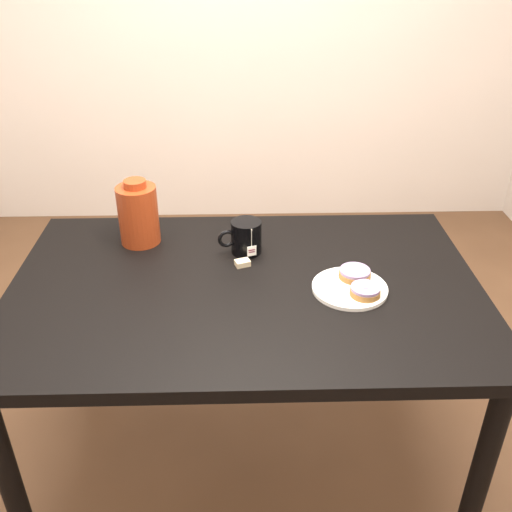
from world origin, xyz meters
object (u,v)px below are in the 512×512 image
at_px(bagel_front, 365,291).
at_px(bagel_package, 138,214).
at_px(table, 245,306).
at_px(bagel_back, 355,273).
at_px(mug, 246,237).
at_px(teabag_pouch, 243,263).
at_px(plate, 350,288).

distance_m(bagel_front, bagel_package, 0.78).
height_order(table, bagel_front, bagel_front).
height_order(table, bagel_back, bagel_back).
bearing_deg(mug, bagel_front, -57.05).
bearing_deg(bagel_package, mug, -12.95).
relative_size(bagel_front, teabag_pouch, 2.28).
relative_size(bagel_back, bagel_package, 0.59).
bearing_deg(plate, mug, 142.38).
height_order(bagel_front, teabag_pouch, bagel_front).
height_order(table, bagel_package, bagel_package).
relative_size(mug, teabag_pouch, 3.43).
xyz_separation_m(table, mug, (0.00, 0.19, 0.14)).
relative_size(plate, bagel_package, 1.00).
bearing_deg(plate, bagel_front, -51.03).
relative_size(plate, mug, 1.43).
bearing_deg(table, mug, 88.87).
distance_m(plate, bagel_package, 0.73).
relative_size(bagel_front, mug, 0.67).
xyz_separation_m(plate, bagel_package, (-0.65, 0.31, 0.09)).
relative_size(plate, teabag_pouch, 4.89).
xyz_separation_m(plate, teabag_pouch, (-0.31, 0.15, 0.00)).
xyz_separation_m(bagel_back, bagel_front, (0.01, -0.09, 0.00)).
bearing_deg(bagel_front, mug, 140.67).
relative_size(table, plate, 6.37).
bearing_deg(bagel_front, table, 165.84).
distance_m(mug, bagel_package, 0.36).
relative_size(table, bagel_package, 6.34).
distance_m(plate, teabag_pouch, 0.34).
bearing_deg(plate, table, 172.10).
bearing_deg(bagel_back, table, -178.67).
height_order(table, plate, plate).
distance_m(table, mug, 0.24).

